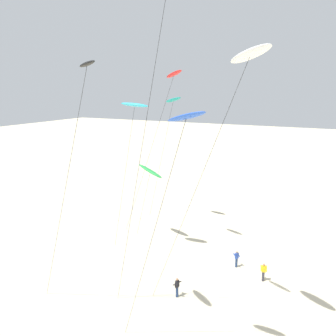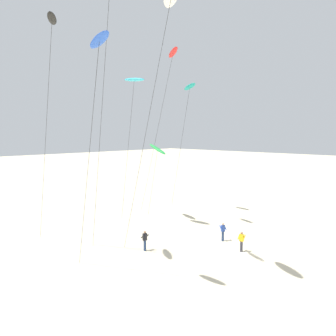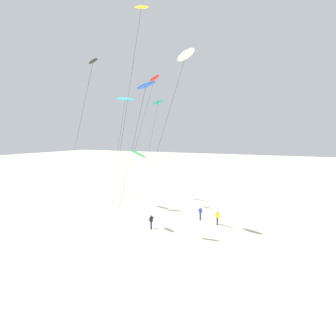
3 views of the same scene
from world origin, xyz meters
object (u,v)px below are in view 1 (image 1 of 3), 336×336
at_px(kite_blue, 185,121).
at_px(kite_flyer_middle, 237,258).
at_px(kite_cyan, 134,106).
at_px(kite_flyer_furthest, 177,287).
at_px(kite_teal, 173,101).
at_px(kite_white, 249,56).
at_px(kite_red, 173,77).
at_px(kite_black, 86,70).
at_px(kite_flyer_nearest, 263,272).
at_px(kite_green, 150,171).

bearing_deg(kite_blue, kite_flyer_middle, 0.20).
relative_size(kite_cyan, kite_flyer_middle, 9.16).
height_order(kite_flyer_middle, kite_flyer_furthest, same).
height_order(kite_teal, kite_flyer_furthest, kite_teal).
height_order(kite_white, kite_flyer_furthest, kite_white).
distance_m(kite_red, kite_black, 13.46).
bearing_deg(kite_flyer_nearest, kite_teal, 57.35).
bearing_deg(kite_blue, kite_cyan, 41.71).
xyz_separation_m(kite_teal, kite_green, (-5.21, 0.20, -7.18)).
bearing_deg(kite_flyer_nearest, kite_cyan, 94.40).
height_order(kite_black, kite_white, kite_white).
distance_m(kite_blue, kite_cyan, 14.37).
bearing_deg(kite_black, kite_red, 3.92).
distance_m(kite_white, kite_flyer_nearest, 18.86).
height_order(kite_blue, kite_flyer_furthest, kite_blue).
bearing_deg(kite_flyer_middle, kite_white, -166.72).
distance_m(kite_blue, kite_flyer_nearest, 18.35).
height_order(kite_cyan, kite_flyer_furthest, kite_cyan).
bearing_deg(kite_red, kite_flyer_nearest, -102.17).
bearing_deg(kite_flyer_middle, kite_cyan, 102.80).
relative_size(kite_red, kite_teal, 1.16).
distance_m(kite_red, kite_flyer_furthest, 18.57).
xyz_separation_m(kite_teal, kite_flyer_furthest, (-13.40, -6.74, -14.13)).
height_order(kite_green, kite_flyer_furthest, kite_green).
distance_m(kite_green, kite_flyer_nearest, 14.83).
bearing_deg(kite_black, kite_flyer_middle, -26.26).
bearing_deg(kite_cyan, kite_teal, 2.40).
bearing_deg(kite_flyer_middle, kite_green, 80.87).
relative_size(kite_teal, kite_flyer_furthest, 9.39).
xyz_separation_m(kite_red, kite_white, (-9.86, -9.22, 0.65)).
relative_size(kite_red, kite_white, 0.97).
bearing_deg(kite_green, kite_blue, -145.05).
bearing_deg(kite_flyer_nearest, kite_black, 141.90).
bearing_deg(kite_red, kite_flyer_middle, -97.12).
xyz_separation_m(kite_green, kite_blue, (-14.52, -10.15, 6.96)).
height_order(kite_black, kite_teal, kite_black).
relative_size(kite_teal, kite_green, 1.82).
bearing_deg(kite_teal, kite_black, -169.16).
height_order(kite_white, kite_blue, kite_white).
xyz_separation_m(kite_teal, kite_flyer_nearest, (-8.06, -12.58, -14.13)).
bearing_deg(kite_flyer_middle, kite_red, 82.88).
distance_m(kite_black, kite_flyer_middle, 21.64).
bearing_deg(kite_teal, kite_red, -154.89).
height_order(kite_red, kite_white, kite_white).
xyz_separation_m(kite_black, kite_flyer_furthest, (5.97, -3.03, -16.51)).
xyz_separation_m(kite_flyer_nearest, kite_flyer_middle, (1.22, 2.69, 0.00)).
distance_m(kite_cyan, kite_flyer_middle, 17.07).
xyz_separation_m(kite_teal, kite_cyan, (-9.00, -0.38, -0.13)).
relative_size(kite_black, kite_flyer_furthest, 10.75).
height_order(kite_teal, kite_flyer_nearest, kite_teal).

